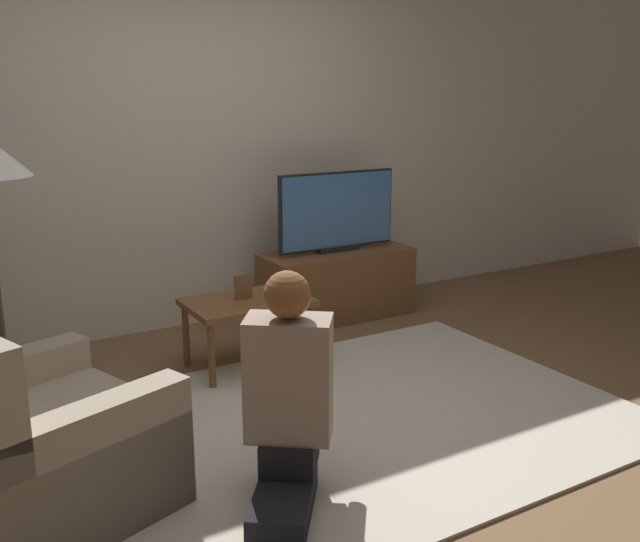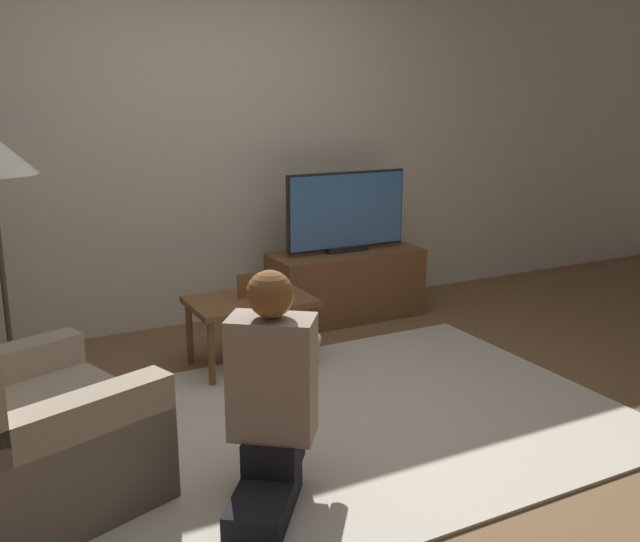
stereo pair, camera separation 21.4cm
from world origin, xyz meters
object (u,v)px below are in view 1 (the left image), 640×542
(coffee_table, at_px, (248,308))
(person_kneeling, at_px, (288,391))
(armchair, at_px, (33,450))
(tv, at_px, (337,211))

(coffee_table, bearing_deg, person_kneeling, -108.77)
(coffee_table, relative_size, person_kneeling, 0.76)
(armchair, relative_size, person_kneeling, 1.12)
(person_kneeling, bearing_deg, tv, -89.95)
(person_kneeling, bearing_deg, armchair, 13.28)
(armchair, bearing_deg, coffee_table, -73.69)
(coffee_table, xyz_separation_m, person_kneeling, (-0.47, -1.37, 0.10))
(tv, distance_m, person_kneeling, 2.43)
(person_kneeling, bearing_deg, coffee_table, -71.98)
(coffee_table, height_order, person_kneeling, person_kneeling)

